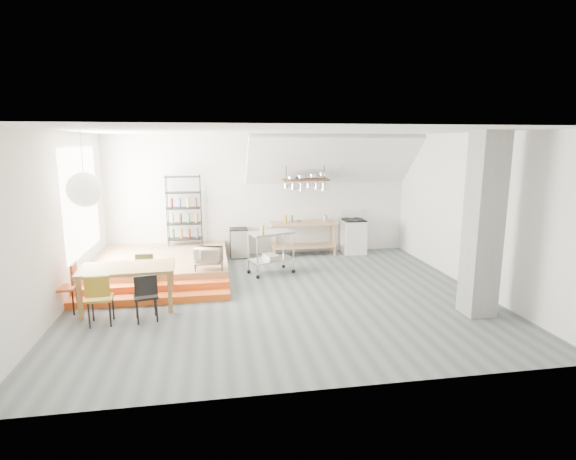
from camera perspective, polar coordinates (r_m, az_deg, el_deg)
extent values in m
plane|color=#505A5D|center=(9.02, -0.93, -8.33)|extent=(8.00, 8.00, 0.00)
cube|color=silver|center=(12.06, -3.48, 4.40)|extent=(8.00, 0.04, 3.20)
cube|color=silver|center=(8.95, -27.17, 0.85)|extent=(0.04, 7.00, 3.20)
cube|color=silver|center=(10.03, 22.27, 2.23)|extent=(0.04, 7.00, 3.20)
cube|color=white|center=(8.51, -1.00, 12.43)|extent=(8.00, 7.00, 0.02)
cube|color=white|center=(11.73, 5.67, 8.84)|extent=(4.40, 1.44, 1.32)
cube|color=white|center=(10.35, -24.73, 3.41)|extent=(0.02, 2.50, 2.20)
cube|color=#9D744E|center=(10.85, -15.78, -4.29)|extent=(3.00, 3.00, 0.40)
cube|color=orange|center=(9.04, -17.02, -8.35)|extent=(3.00, 0.35, 0.13)
cube|color=orange|center=(9.35, -16.77, -7.26)|extent=(3.00, 0.35, 0.27)
cube|color=gray|center=(8.41, 23.54, 0.57)|extent=(0.50, 0.50, 3.20)
cube|color=#9D744E|center=(12.00, 1.98, 0.90)|extent=(1.80, 0.60, 0.06)
cube|color=#9D744E|center=(12.12, 1.96, -2.03)|extent=(1.70, 0.55, 0.04)
cube|color=#9D744E|center=(12.48, 5.45, -0.85)|extent=(0.06, 0.06, 0.86)
cube|color=#9D744E|center=(12.16, -2.04, -1.12)|extent=(0.06, 0.06, 0.86)
cube|color=#9D744E|center=(12.06, 5.99, -1.28)|extent=(0.06, 0.06, 0.86)
cube|color=#9D744E|center=(11.74, -1.75, -1.57)|extent=(0.06, 0.06, 0.86)
cube|color=white|center=(12.43, 8.30, -0.87)|extent=(0.60, 0.60, 0.90)
cube|color=black|center=(12.34, 8.36, 1.27)|extent=(0.58, 0.58, 0.03)
cube|color=white|center=(12.58, 7.98, 2.06)|extent=(0.60, 0.05, 0.25)
cylinder|color=black|center=(12.51, 8.78, 1.50)|extent=(0.18, 0.18, 0.02)
cylinder|color=black|center=(12.43, 7.55, 1.47)|extent=(0.18, 0.18, 0.02)
cylinder|color=black|center=(12.25, 9.19, 1.29)|extent=(0.18, 0.18, 0.02)
cylinder|color=black|center=(12.16, 7.94, 1.25)|extent=(0.18, 0.18, 0.02)
cube|color=#3B2317|center=(11.65, 2.21, 6.40)|extent=(1.20, 0.50, 0.05)
cylinder|color=black|center=(11.52, -0.23, 9.22)|extent=(0.02, 0.02, 1.15)
cylinder|color=black|center=(11.73, 4.66, 9.22)|extent=(0.02, 0.02, 1.15)
cylinder|color=silver|center=(11.52, -0.19, 5.66)|extent=(0.16, 0.16, 0.12)
cylinder|color=silver|center=(11.56, 0.79, 5.57)|extent=(0.20, 0.20, 0.16)
cylinder|color=silver|center=(11.60, 1.77, 5.49)|extent=(0.16, 0.16, 0.20)
cylinder|color=silver|center=(11.63, 2.74, 5.70)|extent=(0.20, 0.20, 0.12)
cylinder|color=silver|center=(11.68, 3.70, 5.61)|extent=(0.16, 0.16, 0.16)
cylinder|color=silver|center=(11.73, 4.66, 5.52)|extent=(0.20, 0.20, 0.20)
cylinder|color=black|center=(11.92, -10.98, 2.68)|extent=(0.02, 0.02, 1.80)
cylinder|color=black|center=(11.97, -15.00, 2.54)|extent=(0.02, 0.02, 1.80)
cylinder|color=black|center=(11.56, -11.01, 2.43)|extent=(0.02, 0.02, 1.80)
cylinder|color=black|center=(11.62, -15.16, 2.28)|extent=(0.02, 0.02, 1.80)
cube|color=black|center=(11.89, -12.89, -1.09)|extent=(0.88, 0.38, 0.02)
cube|color=black|center=(11.82, -12.97, 0.81)|extent=(0.88, 0.38, 0.02)
cube|color=black|center=(11.75, -13.05, 2.73)|extent=(0.88, 0.38, 0.02)
cube|color=black|center=(11.70, -13.14, 4.67)|extent=(0.88, 0.38, 0.02)
cube|color=black|center=(11.67, -13.22, 6.62)|extent=(0.88, 0.38, 0.03)
cylinder|color=#327E39|center=(11.86, -12.91, -0.43)|extent=(0.07, 0.07, 0.24)
cylinder|color=#A96E1C|center=(11.79, -13.00, 1.48)|extent=(0.07, 0.07, 0.24)
cylinder|color=maroon|center=(11.73, -13.08, 3.40)|extent=(0.07, 0.07, 0.24)
cube|color=#9D744E|center=(9.49, -10.04, -4.06)|extent=(0.60, 0.40, 0.03)
cylinder|color=black|center=(9.67, -8.42, -4.22)|extent=(0.02, 0.02, 0.13)
cylinder|color=black|center=(9.68, -11.63, -4.32)|extent=(0.02, 0.02, 0.13)
cylinder|color=black|center=(9.35, -8.37, -4.76)|extent=(0.02, 0.02, 0.13)
cylinder|color=black|center=(9.35, -11.69, -4.86)|extent=(0.02, 0.02, 0.13)
sphere|color=white|center=(8.51, -24.39, 4.70)|extent=(0.60, 0.60, 0.60)
cube|color=brown|center=(8.66, -19.74, -4.60)|extent=(1.70, 1.01, 0.06)
cube|color=brown|center=(9.07, -14.56, -6.18)|extent=(0.08, 0.08, 0.73)
cube|color=brown|center=(9.27, -23.87, -6.43)|extent=(0.08, 0.08, 0.73)
cube|color=brown|center=(8.32, -14.76, -7.77)|extent=(0.08, 0.08, 0.73)
cube|color=brown|center=(8.53, -24.91, -7.99)|extent=(0.08, 0.08, 0.73)
cube|color=#A9841D|center=(8.17, -22.74, -7.96)|extent=(0.43, 0.43, 0.04)
cube|color=#A9841D|center=(7.92, -23.09, -6.65)|extent=(0.39, 0.06, 0.35)
cylinder|color=black|center=(8.12, -23.95, -9.91)|extent=(0.03, 0.03, 0.45)
cylinder|color=black|center=(8.06, -21.65, -9.88)|extent=(0.03, 0.03, 0.45)
cylinder|color=black|center=(8.42, -23.54, -9.13)|extent=(0.03, 0.03, 0.45)
cylinder|color=black|center=(8.37, -21.33, -9.09)|extent=(0.03, 0.03, 0.45)
cube|color=black|center=(8.07, -17.61, -8.00)|extent=(0.46, 0.46, 0.04)
cube|color=black|center=(7.83, -17.61, -6.73)|extent=(0.37, 0.12, 0.34)
cylinder|color=black|center=(7.99, -18.55, -9.94)|extent=(0.03, 0.03, 0.42)
cylinder|color=black|center=(8.01, -16.31, -9.76)|extent=(0.03, 0.03, 0.42)
cylinder|color=black|center=(8.28, -18.68, -9.21)|extent=(0.03, 0.03, 0.42)
cylinder|color=black|center=(8.29, -16.53, -9.03)|extent=(0.03, 0.03, 0.42)
cube|color=#4E5C2B|center=(9.37, -17.82, -5.48)|extent=(0.37, 0.37, 0.04)
cube|color=#4E5C2B|center=(9.47, -17.77, -3.86)|extent=(0.35, 0.04, 0.32)
cylinder|color=black|center=(9.55, -16.75, -6.44)|extent=(0.03, 0.03, 0.41)
cylinder|color=black|center=(9.59, -18.51, -6.47)|extent=(0.03, 0.03, 0.41)
cylinder|color=black|center=(9.27, -16.96, -6.98)|extent=(0.03, 0.03, 0.41)
cylinder|color=black|center=(9.31, -18.77, -7.01)|extent=(0.03, 0.03, 0.41)
cube|color=#AD4418|center=(8.95, -26.58, -6.59)|extent=(0.44, 0.44, 0.04)
cube|color=#AD4418|center=(8.84, -25.54, -4.97)|extent=(0.07, 0.39, 0.36)
cylinder|color=black|center=(8.83, -25.61, -8.35)|extent=(0.03, 0.03, 0.45)
cylinder|color=black|center=(9.14, -25.21, -7.68)|extent=(0.03, 0.03, 0.45)
cylinder|color=black|center=(8.91, -27.71, -8.38)|extent=(0.03, 0.03, 0.45)
cylinder|color=black|center=(9.21, -27.24, -7.71)|extent=(0.03, 0.03, 0.45)
cube|color=silver|center=(10.28, -2.18, -0.35)|extent=(1.11, 0.85, 0.04)
cube|color=silver|center=(10.43, -2.16, -3.77)|extent=(1.11, 0.85, 0.03)
cylinder|color=silver|center=(10.80, -0.58, -2.34)|extent=(0.03, 0.03, 0.94)
sphere|color=black|center=(10.91, -0.57, -4.63)|extent=(0.09, 0.09, 0.09)
cylinder|color=silver|center=(10.40, -5.03, -2.91)|extent=(0.03, 0.03, 0.94)
sphere|color=black|center=(10.52, -4.99, -5.28)|extent=(0.09, 0.09, 0.09)
cylinder|color=silver|center=(10.39, 0.71, -2.87)|extent=(0.03, 0.03, 0.94)
sphere|color=black|center=(10.51, 0.70, -5.25)|extent=(0.09, 0.09, 0.09)
cylinder|color=silver|center=(9.98, -3.88, -3.49)|extent=(0.03, 0.03, 0.94)
sphere|color=black|center=(10.10, -3.84, -5.96)|extent=(0.09, 0.09, 0.09)
cube|color=black|center=(11.92, -6.27, -1.64)|extent=(0.46, 0.46, 0.78)
imported|color=beige|center=(9.45, -10.08, -3.09)|extent=(0.61, 0.49, 0.30)
imported|color=silver|center=(11.91, 1.48, 1.10)|extent=(0.24, 0.24, 0.05)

